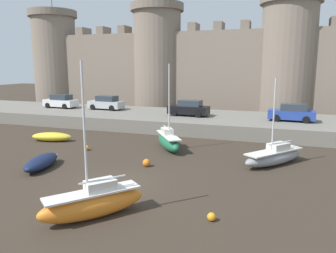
# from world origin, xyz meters

# --- Properties ---
(ground_plane) EXTENTS (160.00, 160.00, 0.00)m
(ground_plane) POSITION_xyz_m (0.00, 0.00, 0.00)
(ground_plane) COLOR #382D23
(quay_road) EXTENTS (64.22, 10.00, 1.26)m
(quay_road) POSITION_xyz_m (0.00, 17.65, 0.63)
(quay_road) COLOR slate
(quay_road) RESTS_ON ground
(castle) EXTENTS (59.60, 7.38, 17.69)m
(castle) POSITION_xyz_m (-0.00, 29.34, 6.71)
(castle) COLOR gray
(castle) RESTS_ON ground
(sailboat_midflat_left) EXTENTS (3.75, 4.25, 6.55)m
(sailboat_midflat_left) POSITION_xyz_m (1.04, -3.74, 0.67)
(sailboat_midflat_left) COLOR orange
(sailboat_midflat_left) RESTS_ON ground
(sailboat_near_channel_right) EXTENTS (3.47, 4.41, 6.47)m
(sailboat_near_channel_right) POSITION_xyz_m (0.26, 8.14, 0.67)
(sailboat_near_channel_right) COLOR #1E6B47
(sailboat_near_channel_right) RESTS_ON ground
(sailboat_midflat_centre) EXTENTS (4.11, 4.79, 5.58)m
(sailboat_midflat_centre) POSITION_xyz_m (8.04, 6.63, 0.56)
(sailboat_midflat_centre) COLOR gray
(sailboat_midflat_centre) RESTS_ON ground
(rowboat_foreground_centre) EXTENTS (3.64, 1.94, 0.75)m
(rowboat_foreground_centre) POSITION_xyz_m (-9.98, 7.47, 0.39)
(rowboat_foreground_centre) COLOR yellow
(rowboat_foreground_centre) RESTS_ON ground
(rowboat_near_channel_left) EXTENTS (2.04, 3.73, 0.80)m
(rowboat_near_channel_left) POSITION_xyz_m (-5.69, 1.06, 0.42)
(rowboat_near_channel_left) COLOR #141E3D
(rowboat_near_channel_left) RESTS_ON ground
(mooring_buoy_mid_mud) EXTENTS (0.49, 0.49, 0.49)m
(mooring_buoy_mid_mud) POSITION_xyz_m (0.39, 3.53, 0.25)
(mooring_buoy_mid_mud) COLOR orange
(mooring_buoy_mid_mud) RESTS_ON ground
(mooring_buoy_near_shore) EXTENTS (0.38, 0.38, 0.38)m
(mooring_buoy_near_shore) POSITION_xyz_m (-5.46, 5.76, 0.19)
(mooring_buoy_near_shore) COLOR orange
(mooring_buoy_near_shore) RESTS_ON ground
(mooring_buoy_off_centre) EXTENTS (0.36, 0.36, 0.36)m
(mooring_buoy_off_centre) POSITION_xyz_m (5.81, -2.45, 0.18)
(mooring_buoy_off_centre) COLOR orange
(mooring_buoy_off_centre) RESTS_ON ground
(car_quay_west) EXTENTS (4.18, 2.05, 1.62)m
(car_quay_west) POSITION_xyz_m (-17.03, 18.19, 2.04)
(car_quay_west) COLOR silver
(car_quay_west) RESTS_ON quay_road
(car_quay_centre_east) EXTENTS (4.18, 2.05, 1.62)m
(car_quay_centre_east) POSITION_xyz_m (-11.02, 18.61, 2.04)
(car_quay_centre_east) COLOR #B2B5B7
(car_quay_centre_east) RESTS_ON quay_road
(car_quay_east) EXTENTS (4.18, 2.05, 1.62)m
(car_quay_east) POSITION_xyz_m (9.28, 17.07, 2.04)
(car_quay_east) COLOR #263F99
(car_quay_east) RESTS_ON quay_road
(car_quay_centre_west) EXTENTS (4.18, 2.05, 1.62)m
(car_quay_centre_west) POSITION_xyz_m (-0.60, 17.12, 2.04)
(car_quay_centre_west) COLOR black
(car_quay_centre_west) RESTS_ON quay_road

